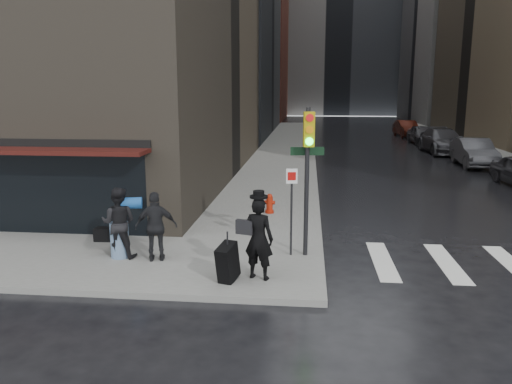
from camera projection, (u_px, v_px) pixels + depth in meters
ground at (242, 269)px, 12.18m from camera, size 140.00×140.00×0.00m
sidewalk_left at (288, 145)px, 38.46m from camera, size 4.00×50.00×0.15m
sidewalk_right at (470, 147)px, 37.08m from camera, size 3.00×50.00×0.15m
bldg_left_far at (209, 27)px, 71.25m from camera, size 22.00×20.00×26.00m
bldg_right_far at (504, 23)px, 63.47m from camera, size 22.00×20.00×25.00m
bldg_distant at (337, 18)px, 84.28m from camera, size 40.00×12.00×32.00m
storefront at (10, 177)px, 14.37m from camera, size 8.40×1.11×2.83m
man_overcoat at (252, 242)px, 10.99m from camera, size 1.30×0.95×2.05m
man_jeans at (118, 223)px, 12.44m from camera, size 1.29×0.73×1.80m
man_greycoat at (156, 227)px, 12.21m from camera, size 1.08×0.64×1.73m
traffic_light at (306, 162)px, 12.23m from camera, size 0.93×0.49×3.73m
fire_hydrant at (269, 204)px, 17.05m from camera, size 0.38×0.30×0.67m
parked_car_2 at (474, 152)px, 28.32m from camera, size 1.84×4.83×1.57m
parked_car_3 at (442, 141)px, 34.19m from camera, size 2.50×5.80×1.66m
parked_car_4 at (422, 134)px, 40.06m from camera, size 1.94×4.37×1.46m
parked_car_5 at (406, 128)px, 45.92m from camera, size 1.92×4.61×1.48m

